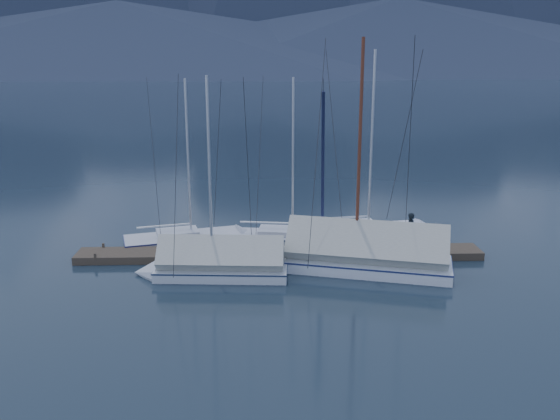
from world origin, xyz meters
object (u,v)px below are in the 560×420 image
object	(u,v)px
sailboat_open_left	(201,239)
sailboat_open_mid	(302,240)
person	(411,230)
sailboat_open_right	(378,234)
sailboat_covered_far	(209,266)
sailboat_covered_near	(352,257)

from	to	relation	value
sailboat_open_left	sailboat_open_mid	xyz separation A→B (m)	(4.90, -0.33, 0.00)
sailboat_open_mid	person	bearing A→B (deg)	-20.49
sailboat_open_right	sailboat_covered_far	size ratio (longest dim) A/B	1.12
sailboat_open_mid	sailboat_open_left	bearing A→B (deg)	176.20
sailboat_covered_near	sailboat_open_mid	bearing A→B (deg)	117.47
sailboat_open_left	sailboat_open_mid	size ratio (longest dim) A/B	0.99
sailboat_open_left	sailboat_covered_far	bearing A→B (deg)	-80.06
sailboat_covered_far	person	world-z (taller)	sailboat_covered_far
sailboat_open_mid	sailboat_covered_far	xyz separation A→B (m)	(-4.10, -4.21, 0.28)
sailboat_open_right	sailboat_covered_near	world-z (taller)	sailboat_covered_near
sailboat_open_left	sailboat_open_right	world-z (taller)	sailboat_open_right
sailboat_open_left	sailboat_covered_far	xyz separation A→B (m)	(0.79, -4.54, 0.28)
sailboat_open_right	person	xyz separation A→B (m)	(0.96, -2.55, 0.97)
sailboat_open_mid	sailboat_covered_far	bearing A→B (deg)	-134.25
sailboat_open_left	person	bearing A→B (deg)	-12.33
sailboat_open_right	person	bearing A→B (deg)	-69.27
sailboat_open_mid	person	xyz separation A→B (m)	(4.80, -1.79, 0.99)
sailboat_open_right	person	world-z (taller)	sailboat_open_right
sailboat_covered_far	person	xyz separation A→B (m)	(8.90, 2.42, 0.71)
sailboat_open_mid	sailboat_covered_far	distance (m)	5.88
sailboat_open_mid	sailboat_covered_near	bearing A→B (deg)	-62.53
person	sailboat_open_mid	bearing A→B (deg)	61.03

